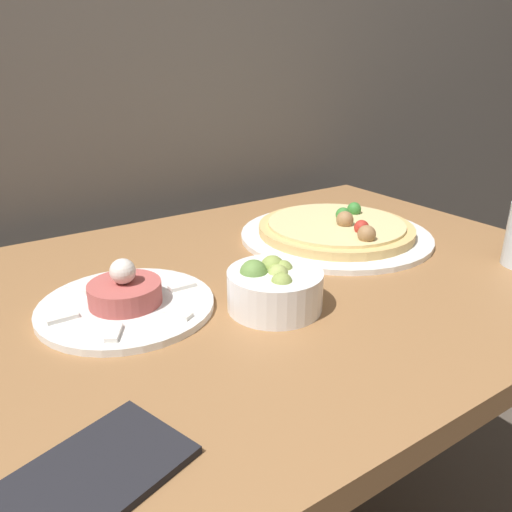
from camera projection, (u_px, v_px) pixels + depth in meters
The scene contains 5 objects.
dining_table at pixel (234, 347), 0.81m from camera, with size 1.20×0.77×0.77m.
pizza_plate at pixel (336, 231), 0.97m from camera, with size 0.37×0.37×0.06m.
tartare_plate at pixel (126, 300), 0.69m from camera, with size 0.24×0.24×0.08m.
small_bowl at pixel (274, 287), 0.69m from camera, with size 0.13×0.13×0.07m.
napkin at pixel (86, 480), 0.41m from camera, with size 0.19×0.15×0.01m.
Camera 1 is at (-0.36, -0.22, 1.09)m, focal length 35.00 mm.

